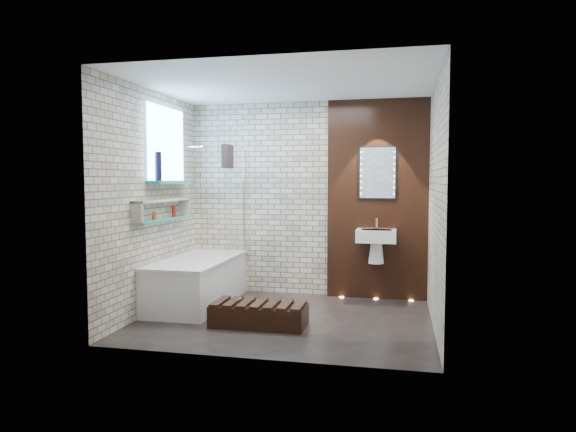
% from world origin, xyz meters
% --- Properties ---
extents(ground, '(3.20, 3.20, 0.00)m').
position_xyz_m(ground, '(0.00, 0.00, 0.00)').
color(ground, black).
rests_on(ground, ground).
extents(room_shell, '(3.24, 3.20, 2.60)m').
position_xyz_m(room_shell, '(0.00, 0.00, 1.30)').
color(room_shell, gray).
rests_on(room_shell, ground).
extents(walnut_panel, '(1.30, 0.06, 2.60)m').
position_xyz_m(walnut_panel, '(0.95, 1.27, 1.30)').
color(walnut_panel, black).
rests_on(walnut_panel, ground).
extents(clerestory_window, '(0.18, 1.00, 0.94)m').
position_xyz_m(clerestory_window, '(-1.57, 0.35, 1.90)').
color(clerestory_window, '#7FADE0').
rests_on(clerestory_window, room_shell).
extents(display_niche, '(0.14, 1.30, 0.26)m').
position_xyz_m(display_niche, '(-1.53, 0.15, 1.20)').
color(display_niche, teal).
rests_on(display_niche, room_shell).
extents(bathtub, '(0.79, 1.74, 0.70)m').
position_xyz_m(bathtub, '(-1.22, 0.45, 0.29)').
color(bathtub, white).
rests_on(bathtub, ground).
extents(bath_screen, '(0.01, 0.78, 1.40)m').
position_xyz_m(bath_screen, '(-0.87, 0.89, 1.28)').
color(bath_screen, white).
rests_on(bath_screen, bathtub).
extents(towel, '(0.09, 0.22, 0.29)m').
position_xyz_m(towel, '(-0.87, 0.60, 1.85)').
color(towel, black).
rests_on(towel, bath_screen).
extents(shower_head, '(0.18, 0.18, 0.02)m').
position_xyz_m(shower_head, '(-1.30, 0.95, 2.00)').
color(shower_head, silver).
rests_on(shower_head, room_shell).
extents(washbasin, '(0.50, 0.36, 0.58)m').
position_xyz_m(washbasin, '(0.95, 1.07, 0.79)').
color(washbasin, white).
rests_on(washbasin, walnut_panel).
extents(led_mirror, '(0.50, 0.02, 0.70)m').
position_xyz_m(led_mirror, '(0.95, 1.23, 1.65)').
color(led_mirror, black).
rests_on(led_mirror, walnut_panel).
extents(walnut_step, '(1.01, 0.45, 0.23)m').
position_xyz_m(walnut_step, '(-0.22, -0.30, 0.11)').
color(walnut_step, black).
rests_on(walnut_step, ground).
extents(niche_bottles, '(0.06, 0.58, 0.14)m').
position_xyz_m(niche_bottles, '(-1.53, 0.28, 1.16)').
color(niche_bottles, maroon).
rests_on(niche_bottles, display_niche).
extents(sill_vases, '(0.08, 0.08, 0.33)m').
position_xyz_m(sill_vases, '(-1.50, -0.02, 1.72)').
color(sill_vases, black).
rests_on(sill_vases, clerestory_window).
extents(floor_uplights, '(0.96, 0.06, 0.01)m').
position_xyz_m(floor_uplights, '(0.95, 1.20, 0.01)').
color(floor_uplights, '#FFD899').
rests_on(floor_uplights, ground).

